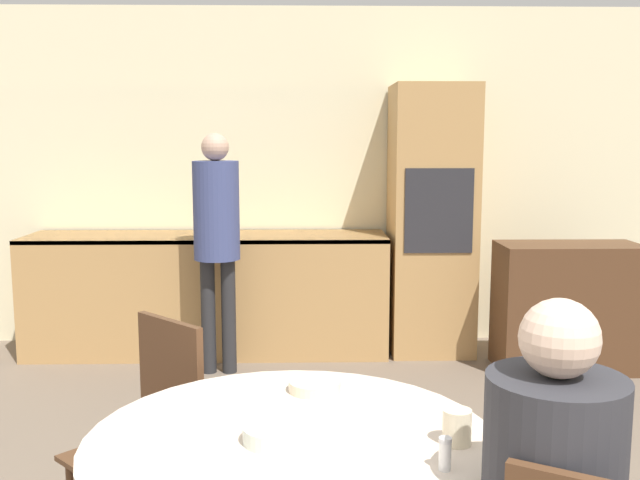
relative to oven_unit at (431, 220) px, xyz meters
name	(u,v)px	position (x,y,z in m)	size (l,w,h in m)	color
wall_back	(320,177)	(-0.82, 0.34, 0.30)	(6.07, 0.05, 2.60)	beige
kitchen_counter	(208,292)	(-1.68, -0.01, -0.54)	(2.67, 0.60, 0.89)	tan
oven_unit	(431,220)	(0.00, 0.00, 0.00)	(0.61, 0.59, 1.99)	tan
sideboard	(567,307)	(0.88, -0.48, -0.56)	(0.97, 0.45, 0.88)	#51331E
chair_far_left	(152,428)	(-1.53, -2.68, -0.49)	(0.57, 0.57, 0.92)	#51331E
person_standing	(217,226)	(-1.54, -0.50, 0.02)	(0.31, 0.31, 1.64)	#262628
cup	(457,427)	(-0.53, -3.40, -0.19)	(0.08, 0.08, 0.10)	beige
bowl_near	(315,386)	(-0.92, -2.97, -0.22)	(0.18, 0.18, 0.04)	beige
bowl_centre	(275,434)	(-1.03, -3.37, -0.21)	(0.18, 0.18, 0.05)	silver
salt_shaker	(445,454)	(-0.59, -3.56, -0.19)	(0.03, 0.03, 0.09)	white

